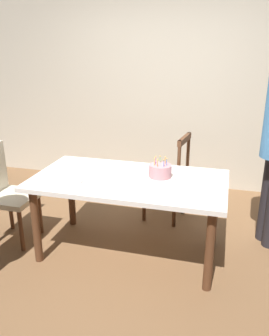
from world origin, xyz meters
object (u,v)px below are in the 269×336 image
(birthday_cake, at_px, (160,172))
(chair_spindle_back, at_px, (167,179))
(plate_far_side, at_px, (126,169))
(dining_table, at_px, (129,187))
(chair_upholstered, at_px, (3,189))
(plate_near_celebrant, at_px, (70,181))

(birthday_cake, bearing_deg, chair_spindle_back, 94.26)
(birthday_cake, height_order, plate_far_side, birthday_cake)
(dining_table, distance_m, chair_upholstered, 1.24)
(plate_near_celebrant, bearing_deg, dining_table, 23.91)
(plate_far_side, distance_m, chair_upholstered, 1.20)
(birthday_cake, bearing_deg, chair_upholstered, -173.88)
(plate_far_side, relative_size, chair_upholstered, 0.23)
(plate_near_celebrant, distance_m, chair_spindle_back, 1.22)
(plate_far_side, relative_size, chair_spindle_back, 0.23)
(chair_upholstered, bearing_deg, dining_table, 3.86)
(birthday_cake, height_order, chair_spindle_back, chair_spindle_back)
(plate_near_celebrant, relative_size, chair_upholstered, 0.23)
(birthday_cake, height_order, chair_upholstered, chair_upholstered)
(dining_table, distance_m, plate_near_celebrant, 0.51)
(dining_table, xyz_separation_m, chair_spindle_back, (0.21, 0.77, -0.19))
(birthday_cake, relative_size, plate_near_celebrant, 1.27)
(chair_upholstered, bearing_deg, plate_near_celebrant, -9.02)
(plate_near_celebrant, height_order, chair_upholstered, chair_upholstered)
(plate_far_side, bearing_deg, plate_near_celebrant, -132.69)
(plate_far_side, bearing_deg, chair_spindle_back, 62.69)
(dining_table, relative_size, plate_far_side, 7.63)
(plate_near_celebrant, distance_m, chair_upholstered, 0.80)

